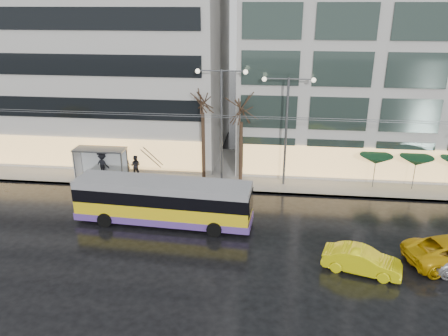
# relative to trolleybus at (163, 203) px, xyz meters

# --- Properties ---
(ground) EXTENTS (140.00, 140.00, 0.00)m
(ground) POSITION_rel_trolleybus_xyz_m (1.00, -3.56, -1.46)
(ground) COLOR black
(ground) RESTS_ON ground
(sidewalk) EXTENTS (80.00, 10.00, 0.15)m
(sidewalk) POSITION_rel_trolleybus_xyz_m (3.00, 10.44, -1.39)
(sidewalk) COLOR gray
(sidewalk) RESTS_ON ground
(kerb) EXTENTS (80.00, 0.10, 0.15)m
(kerb) POSITION_rel_trolleybus_xyz_m (3.00, 5.49, -1.39)
(kerb) COLOR slate
(kerb) RESTS_ON ground
(building_left) EXTENTS (34.00, 14.00, 22.00)m
(building_left) POSITION_rel_trolleybus_xyz_m (-15.00, 15.44, 9.69)
(building_left) COLOR #B8B5B0
(building_left) RESTS_ON sidewalk
(building_right) EXTENTS (32.00, 14.00, 25.00)m
(building_right) POSITION_rel_trolleybus_xyz_m (20.00, 15.44, 11.19)
(building_right) COLOR #B8B5B0
(building_right) RESTS_ON sidewalk
(trolleybus) EXTENTS (11.79, 4.86, 5.41)m
(trolleybus) POSITION_rel_trolleybus_xyz_m (0.00, 0.00, 0.00)
(trolleybus) COLOR yellow
(trolleybus) RESTS_ON ground
(catenary) EXTENTS (42.24, 5.12, 7.00)m
(catenary) POSITION_rel_trolleybus_xyz_m (2.00, 4.38, 2.79)
(catenary) COLOR #595B60
(catenary) RESTS_ON ground
(bus_shelter) EXTENTS (4.20, 1.60, 2.51)m
(bus_shelter) POSITION_rel_trolleybus_xyz_m (-7.38, 7.13, 0.50)
(bus_shelter) COLOR #595B60
(bus_shelter) RESTS_ON sidewalk
(street_lamp_near) EXTENTS (3.96, 0.36, 9.03)m
(street_lamp_near) POSITION_rel_trolleybus_xyz_m (3.00, 7.24, 4.53)
(street_lamp_near) COLOR #595B60
(street_lamp_near) RESTS_ON sidewalk
(street_lamp_far) EXTENTS (3.96, 0.36, 8.53)m
(street_lamp_far) POSITION_rel_trolleybus_xyz_m (8.00, 7.24, 4.25)
(street_lamp_far) COLOR #595B60
(street_lamp_far) RESTS_ON sidewalk
(tree_a) EXTENTS (3.20, 3.20, 8.40)m
(tree_a) POSITION_rel_trolleybus_xyz_m (1.50, 7.44, 5.62)
(tree_a) COLOR black
(tree_a) RESTS_ON sidewalk
(tree_b) EXTENTS (3.20, 3.20, 7.70)m
(tree_b) POSITION_rel_trolleybus_xyz_m (4.50, 7.64, 4.93)
(tree_b) COLOR black
(tree_b) RESTS_ON sidewalk
(parasol_a) EXTENTS (2.50, 2.50, 2.65)m
(parasol_a) POSITION_rel_trolleybus_xyz_m (15.00, 7.44, 0.98)
(parasol_a) COLOR #595B60
(parasol_a) RESTS_ON sidewalk
(parasol_b) EXTENTS (2.50, 2.50, 2.65)m
(parasol_b) POSITION_rel_trolleybus_xyz_m (18.00, 7.44, 0.98)
(parasol_b) COLOR #595B60
(parasol_b) RESTS_ON sidewalk
(taxi_b) EXTENTS (4.43, 2.55, 1.38)m
(taxi_b) POSITION_rel_trolleybus_xyz_m (12.12, -4.28, -0.77)
(taxi_b) COLOR #FFF30D
(taxi_b) RESTS_ON ground
(pedestrian_a) EXTENTS (1.16, 1.17, 2.19)m
(pedestrian_a) POSITION_rel_trolleybus_xyz_m (-5.20, 7.89, 0.16)
(pedestrian_a) COLOR black
(pedestrian_a) RESTS_ON sidewalk
(pedestrian_b) EXTENTS (0.87, 0.68, 1.78)m
(pedestrian_b) POSITION_rel_trolleybus_xyz_m (-4.31, 7.63, -0.43)
(pedestrian_b) COLOR black
(pedestrian_b) RESTS_ON sidewalk
(pedestrian_c) EXTENTS (1.39, 1.07, 2.11)m
(pedestrian_c) POSITION_rel_trolleybus_xyz_m (-7.11, 7.52, -0.18)
(pedestrian_c) COLOR black
(pedestrian_c) RESTS_ON sidewalk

